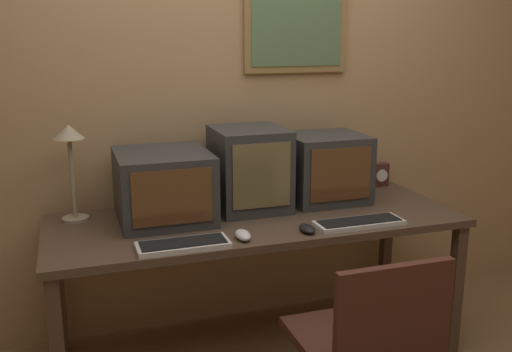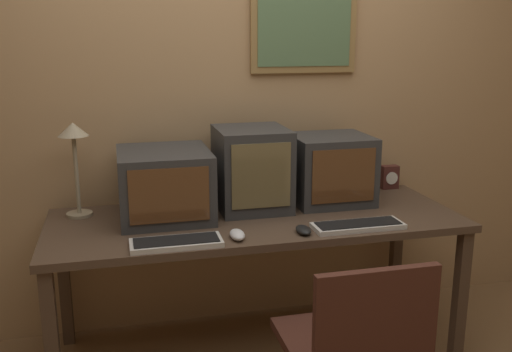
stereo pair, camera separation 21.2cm
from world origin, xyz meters
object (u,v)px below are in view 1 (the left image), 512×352
object	(u,v)px
mouse_far_corner	(307,229)
desk_lamp	(70,149)
monitor_right	(325,168)
keyboard_side	(359,223)
monitor_center	(249,169)
monitor_left	(164,186)
mouse_near_keyboard	(243,235)
keyboard_main	(183,245)
desk_clock	(379,175)

from	to	relation	value
mouse_far_corner	desk_lamp	distance (m)	1.15
monitor_right	keyboard_side	bearing A→B (deg)	-93.56
monitor_center	monitor_left	bearing A→B (deg)	-175.33
keyboard_side	mouse_near_keyboard	xyz separation A→B (m)	(-0.57, -0.01, 0.01)
keyboard_side	mouse_far_corner	bearing A→B (deg)	-178.25
keyboard_side	monitor_right	bearing A→B (deg)	86.44
monitor_center	monitor_right	bearing A→B (deg)	0.93
keyboard_main	monitor_left	bearing A→B (deg)	90.87
monitor_left	mouse_far_corner	world-z (taller)	monitor_left
monitor_center	keyboard_main	distance (m)	0.65
monitor_right	mouse_near_keyboard	bearing A→B (deg)	-143.54
keyboard_main	desk_lamp	bearing A→B (deg)	128.77
keyboard_side	mouse_far_corner	distance (m)	0.27
monitor_right	keyboard_side	world-z (taller)	monitor_right
mouse_near_keyboard	desk_clock	xyz separation A→B (m)	(1.02, 0.61, 0.05)
keyboard_main	monitor_center	bearing A→B (deg)	45.74
monitor_left	monitor_right	world-z (taller)	monitor_right
monitor_center	desk_clock	bearing A→B (deg)	11.50
keyboard_side	desk_clock	world-z (taller)	desk_clock
monitor_left	mouse_far_corner	bearing A→B (deg)	-34.84
desk_clock	keyboard_side	bearing A→B (deg)	-127.33
monitor_right	keyboard_side	xyz separation A→B (m)	(-0.03, -0.43, -0.16)
mouse_far_corner	desk_clock	size ratio (longest dim) A/B	0.85
mouse_far_corner	desk_lamp	size ratio (longest dim) A/B	0.25
monitor_left	monitor_center	distance (m)	0.44
monitor_right	mouse_far_corner	xyz separation A→B (m)	(-0.29, -0.44, -0.16)
mouse_far_corner	monitor_left	bearing A→B (deg)	145.16
keyboard_main	desk_lamp	size ratio (longest dim) A/B	0.84
desk_clock	desk_lamp	world-z (taller)	desk_lamp
monitor_right	mouse_far_corner	distance (m)	0.55
monitor_left	keyboard_side	distance (m)	0.94
monitor_left	mouse_far_corner	distance (m)	0.71
monitor_right	keyboard_main	world-z (taller)	monitor_right
monitor_center	mouse_near_keyboard	distance (m)	0.50
keyboard_main	keyboard_side	size ratio (longest dim) A/B	0.92
monitor_left	keyboard_main	size ratio (longest dim) A/B	1.24
monitor_right	desk_clock	world-z (taller)	monitor_right
keyboard_main	mouse_near_keyboard	size ratio (longest dim) A/B	3.28
monitor_left	monitor_center	world-z (taller)	monitor_center
mouse_far_corner	mouse_near_keyboard	bearing A→B (deg)	179.46
mouse_far_corner	desk_clock	distance (m)	0.95
monitor_right	mouse_near_keyboard	distance (m)	0.75
mouse_near_keyboard	monitor_center	bearing A→B (deg)	68.61
mouse_near_keyboard	mouse_far_corner	world-z (taller)	mouse_near_keyboard
desk_clock	mouse_near_keyboard	bearing A→B (deg)	-149.40
mouse_near_keyboard	desk_clock	world-z (taller)	desk_clock
keyboard_main	mouse_near_keyboard	bearing A→B (deg)	3.05
monitor_center	monitor_right	size ratio (longest dim) A/B	1.02
monitor_center	desk_clock	xyz separation A→B (m)	(0.86, 0.17, -0.14)
keyboard_main	mouse_near_keyboard	distance (m)	0.27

